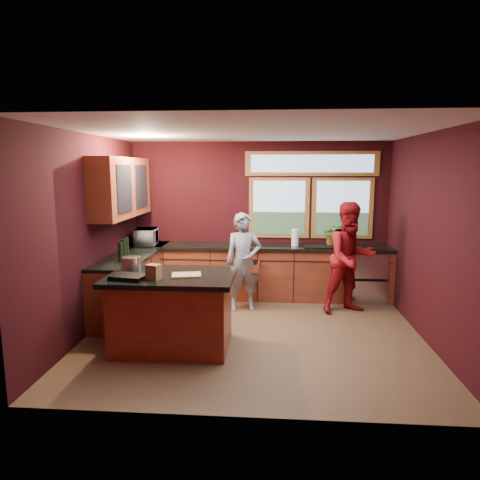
# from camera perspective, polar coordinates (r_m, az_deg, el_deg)

# --- Properties ---
(floor) EXTENTS (4.50, 4.50, 0.00)m
(floor) POSITION_cam_1_polar(r_m,az_deg,el_deg) (6.00, 1.87, -12.37)
(floor) COLOR brown
(floor) RESTS_ON ground
(room_shell) EXTENTS (4.52, 4.02, 2.71)m
(room_shell) POSITION_cam_1_polar(r_m,az_deg,el_deg) (5.96, -3.67, 5.29)
(room_shell) COLOR black
(room_shell) RESTS_ON ground
(back_counter) EXTENTS (4.50, 0.64, 0.93)m
(back_counter) POSITION_cam_1_polar(r_m,az_deg,el_deg) (7.47, 3.98, -4.22)
(back_counter) COLOR #5E2416
(back_counter) RESTS_ON floor
(left_counter) EXTENTS (0.64, 2.30, 0.93)m
(left_counter) POSITION_cam_1_polar(r_m,az_deg,el_deg) (7.00, -14.03, -5.42)
(left_counter) COLOR #5E2416
(left_counter) RESTS_ON floor
(island) EXTENTS (1.55, 1.05, 0.95)m
(island) POSITION_cam_1_polar(r_m,az_deg,el_deg) (5.48, -9.02, -9.29)
(island) COLOR #5E2416
(island) RESTS_ON floor
(person_grey) EXTENTS (0.63, 0.47, 1.56)m
(person_grey) POSITION_cam_1_polar(r_m,az_deg,el_deg) (6.75, 0.44, -2.94)
(person_grey) COLOR slate
(person_grey) RESTS_ON floor
(person_red) EXTENTS (1.02, 0.90, 1.73)m
(person_red) POSITION_cam_1_polar(r_m,az_deg,el_deg) (6.84, 14.53, -2.33)
(person_red) COLOR maroon
(person_red) RESTS_ON floor
(microwave) EXTENTS (0.41, 0.56, 0.29)m
(microwave) POSITION_cam_1_polar(r_m,az_deg,el_deg) (7.51, -12.36, 0.40)
(microwave) COLOR #999999
(microwave) RESTS_ON left_counter
(potted_plant) EXTENTS (0.32, 0.28, 0.36)m
(potted_plant) POSITION_cam_1_polar(r_m,az_deg,el_deg) (7.47, 12.21, 0.61)
(potted_plant) COLOR #999999
(potted_plant) RESTS_ON back_counter
(paper_towel) EXTENTS (0.12, 0.12, 0.28)m
(paper_towel) POSITION_cam_1_polar(r_m,az_deg,el_deg) (7.36, 7.34, 0.33)
(paper_towel) COLOR white
(paper_towel) RESTS_ON back_counter
(cutting_board) EXTENTS (0.39, 0.31, 0.02)m
(cutting_board) POSITION_cam_1_polar(r_m,az_deg,el_deg) (5.26, -7.15, -4.65)
(cutting_board) COLOR tan
(cutting_board) RESTS_ON island
(stock_pot) EXTENTS (0.24, 0.24, 0.18)m
(stock_pot) POSITION_cam_1_polar(r_m,az_deg,el_deg) (5.62, -14.29, -3.11)
(stock_pot) COLOR #B5B5BA
(stock_pot) RESTS_ON island
(paper_bag) EXTENTS (0.18, 0.16, 0.18)m
(paper_bag) POSITION_cam_1_polar(r_m,az_deg,el_deg) (5.13, -11.45, -4.20)
(paper_bag) COLOR brown
(paper_bag) RESTS_ON island
(black_tray) EXTENTS (0.44, 0.35, 0.05)m
(black_tray) POSITION_cam_1_polar(r_m,az_deg,el_deg) (5.24, -14.60, -4.78)
(black_tray) COLOR black
(black_tray) RESTS_ON island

